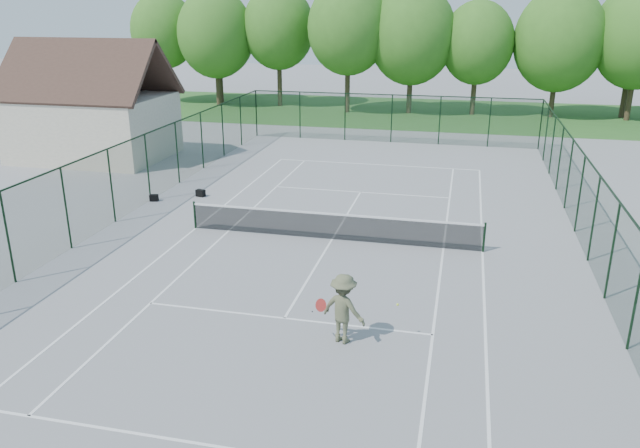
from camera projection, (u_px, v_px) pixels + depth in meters
The scene contains 10 objects.
ground at pixel (332, 239), 23.37m from camera, with size 140.00×140.00×0.00m, color gray.
grass_far at pixel (409, 112), 50.93m from camera, with size 80.00×16.00×0.01m, color #346B29.
court_lines at pixel (332, 239), 23.37m from camera, with size 11.05×23.85×0.01m.
tennis_net at pixel (332, 225), 23.18m from camera, with size 11.08×0.08×1.10m.
fence_enclosure at pixel (332, 200), 22.85m from camera, with size 18.05×36.05×3.02m.
utility_building at pixel (91, 103), 34.94m from camera, with size 8.60×6.27×6.63m.
tree_line_far at pixel (412, 36), 48.94m from camera, with size 39.40×6.40×9.70m.
sports_bag_a at pixel (154, 198), 27.89m from camera, with size 0.37×0.22×0.29m, color black.
sports_bag_b at pixel (201, 193), 28.56m from camera, with size 0.40×0.25×0.31m, color black.
tennis_player at pixel (343, 309), 16.01m from camera, with size 2.25×1.08×1.88m.
Camera 1 is at (4.51, -21.38, 8.32)m, focal length 35.00 mm.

